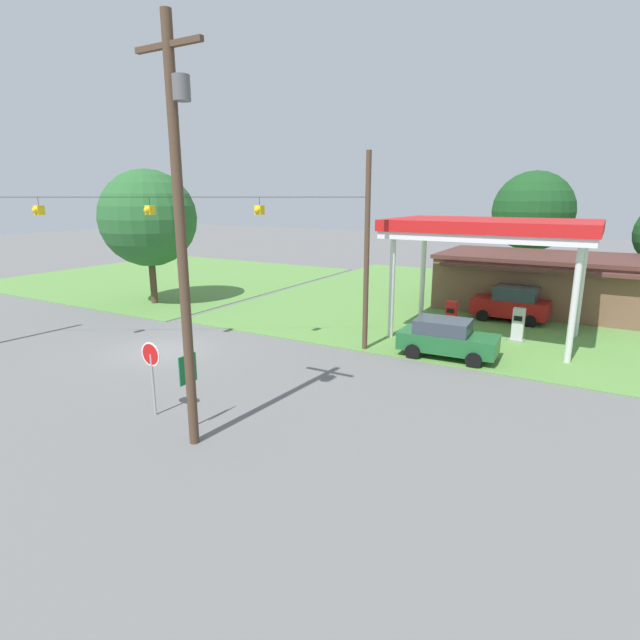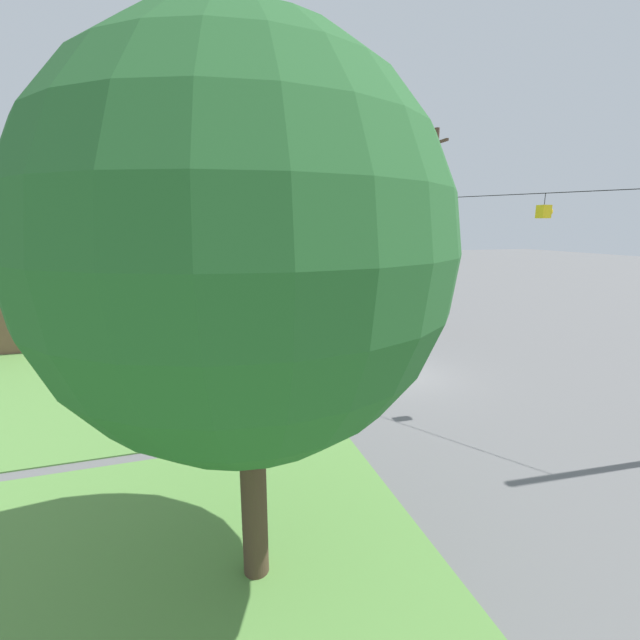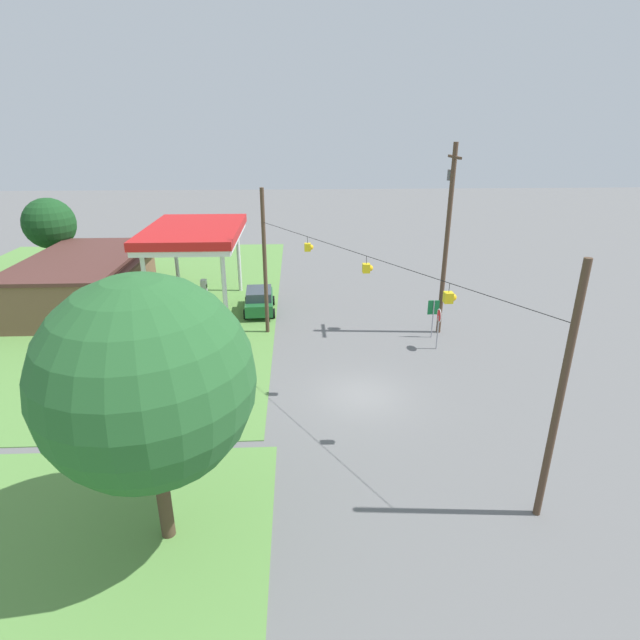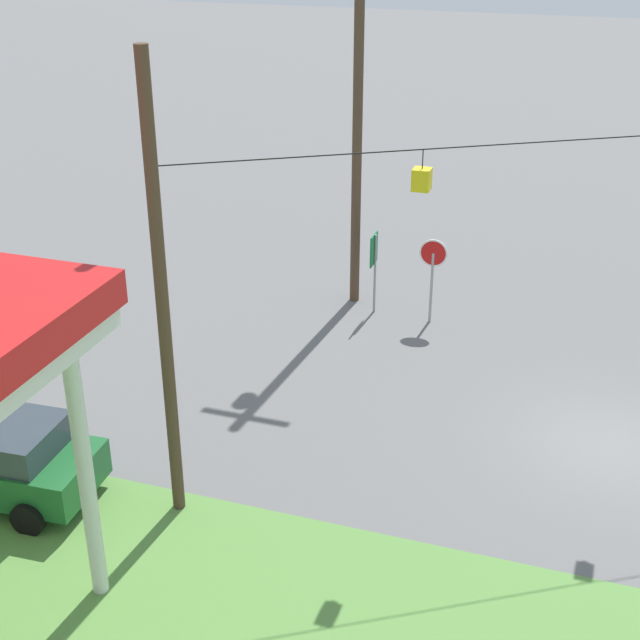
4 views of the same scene
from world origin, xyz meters
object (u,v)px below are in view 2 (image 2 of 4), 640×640
object	(u,v)px
fuel_pump_near	(157,318)
stop_sign_roadside	(440,304)
fuel_pump_far	(160,308)
gas_station_canopy	(153,237)
tree_west_verge	(245,252)
car_at_pumps_front	(230,309)
route_sign	(425,300)
utility_pole_main	(432,220)
car_at_pumps_rear	(84,311)
gas_station_store	(4,300)

from	to	relation	value
fuel_pump_near	stop_sign_roadside	size ratio (longest dim) A/B	0.68
fuel_pump_far	gas_station_canopy	bearing A→B (deg)	179.95
fuel_pump_far	tree_west_verge	world-z (taller)	tree_west_verge
gas_station_canopy	stop_sign_roadside	distance (m)	17.06
fuel_pump_far	car_at_pumps_front	distance (m)	4.83
stop_sign_roadside	route_sign	bearing A→B (deg)	175.51
fuel_pump_far	tree_west_verge	xyz separation A→B (m)	(-22.64, -2.63, 4.82)
tree_west_verge	car_at_pumps_front	bearing A→B (deg)	-4.47
fuel_pump_far	utility_pole_main	bearing A→B (deg)	-112.14
fuel_pump_near	car_at_pumps_front	distance (m)	4.32
car_at_pumps_rear	fuel_pump_near	bearing A→B (deg)	63.39
fuel_pump_far	utility_pole_main	xyz separation A→B (m)	(-6.42, -15.79, 5.53)
stop_sign_roadside	utility_pole_main	world-z (taller)	utility_pole_main
route_sign	stop_sign_roadside	bearing A→B (deg)	175.51
fuel_pump_near	utility_pole_main	distance (m)	17.01
fuel_pump_near	car_at_pumps_front	xyz separation A→B (m)	(0.97, -4.21, 0.09)
route_sign	fuel_pump_far	bearing A→B (deg)	64.51
fuel_pump_far	route_sign	distance (m)	16.80
gas_station_store	gas_station_canopy	bearing A→B (deg)	-101.71
fuel_pump_near	car_at_pumps_front	world-z (taller)	car_at_pumps_front
gas_station_canopy	car_at_pumps_front	world-z (taller)	gas_station_canopy
route_sign	utility_pole_main	bearing A→B (deg)	-39.13
gas_station_canopy	car_at_pumps_front	bearing A→B (deg)	-99.35
gas_station_store	car_at_pumps_rear	world-z (taller)	gas_station_store
car_at_pumps_front	utility_pole_main	distance (m)	13.42
fuel_pump_near	route_sign	world-z (taller)	route_sign
stop_sign_roadside	tree_west_verge	distance (m)	18.85
gas_station_canopy	car_at_pumps_rear	xyz separation A→B (m)	(0.64, 4.21, -4.37)
fuel_pump_far	route_sign	world-z (taller)	route_sign
stop_sign_roadside	fuel_pump_far	bearing A→B (deg)	-120.80
gas_station_store	stop_sign_roadside	size ratio (longest dim) A/B	5.05
gas_station_canopy	utility_pole_main	xyz separation A→B (m)	(-4.76, -15.79, 0.93)
car_at_pumps_front	route_sign	world-z (taller)	route_sign
car_at_pumps_front	gas_station_store	bearing A→B (deg)	76.20
route_sign	utility_pole_main	size ratio (longest dim) A/B	0.21
car_at_pumps_rear	route_sign	size ratio (longest dim) A/B	1.75
fuel_pump_far	car_at_pumps_front	size ratio (longest dim) A/B	0.39
car_at_pumps_front	car_at_pumps_rear	size ratio (longest dim) A/B	1.03
car_at_pumps_rear	stop_sign_roadside	distance (m)	20.80
fuel_pump_far	utility_pole_main	world-z (taller)	utility_pole_main
tree_west_verge	gas_station_store	bearing A→B (deg)	26.23
stop_sign_roadside	tree_west_verge	bearing A→B (deg)	-42.11
fuel_pump_near	stop_sign_roadside	xyz separation A→B (m)	(-5.61, -15.01, 1.01)
route_sign	tree_west_verge	bearing A→B (deg)	140.94
fuel_pump_near	utility_pole_main	world-z (taller)	utility_pole_main
fuel_pump_near	route_sign	xyz separation A→B (m)	(-3.89, -15.14, 0.90)
gas_station_canopy	fuel_pump_near	xyz separation A→B (m)	(-1.67, -0.00, -4.60)
car_at_pumps_rear	utility_pole_main	distance (m)	21.38
fuel_pump_near	utility_pole_main	bearing A→B (deg)	-101.09
utility_pole_main	tree_west_verge	xyz separation A→B (m)	(-16.22, 13.16, -0.71)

